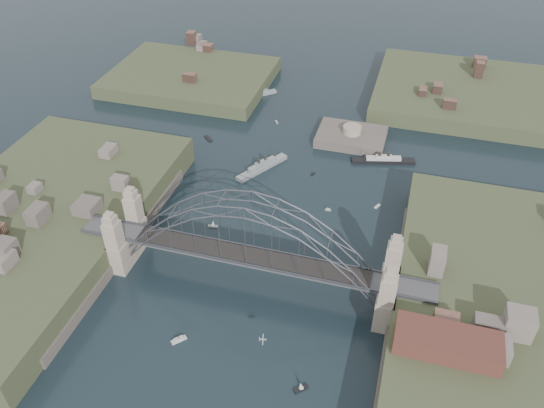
{
  "coord_description": "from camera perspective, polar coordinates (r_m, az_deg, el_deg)",
  "views": [
    {
      "loc": [
        30.46,
        -87.48,
        95.62
      ],
      "look_at": [
        0.0,
        18.0,
        10.0
      ],
      "focal_mm": 36.65,
      "sensor_mm": 36.0,
      "label": 1
    }
  ],
  "objects": [
    {
      "name": "ocean_liner",
      "position": [
        175.61,
        11.36,
        4.42
      ],
      "size": [
        19.48,
        7.41,
        4.77
      ],
      "color": "black",
      "rests_on": "ground"
    },
    {
      "name": "shore_west",
      "position": [
        155.33,
        -22.77,
        -2.65
      ],
      "size": [
        50.5,
        90.0,
        12.0
      ],
      "color": "#3C4428",
      "rests_on": "ground"
    },
    {
      "name": "small_boat_d",
      "position": [
        157.15,
        10.76,
        -0.24
      ],
      "size": [
        1.62,
        2.31,
        0.45
      ],
      "color": "silver",
      "rests_on": "ground"
    },
    {
      "name": "fort_island",
      "position": [
        185.33,
        8.1,
        6.36
      ],
      "size": [
        22.0,
        16.0,
        9.4
      ],
      "color": "#534942",
      "rests_on": "ground"
    },
    {
      "name": "naval_cruiser_far",
      "position": [
        211.11,
        -1.4,
        11.23
      ],
      "size": [
        11.87,
        10.85,
        4.78
      ],
      "color": "#8F9597",
      "rests_on": "ground"
    },
    {
      "name": "small_boat_g",
      "position": [
        114.27,
        2.97,
        -18.25
      ],
      "size": [
        2.86,
        2.79,
        2.38
      ],
      "color": "silver",
      "rests_on": "ground"
    },
    {
      "name": "small_boat_h",
      "position": [
        193.65,
        0.47,
        8.41
      ],
      "size": [
        1.74,
        2.14,
        0.45
      ],
      "color": "silver",
      "rests_on": "ground"
    },
    {
      "name": "naval_cruiser_near",
      "position": [
        168.93,
        -1.03,
        3.83
      ],
      "size": [
        11.86,
        17.74,
        5.72
      ],
      "color": "#8F9597",
      "rests_on": "ground"
    },
    {
      "name": "aeroplane",
      "position": [
        113.73,
        -1.02,
        -13.73
      ],
      "size": [
        1.56,
        2.78,
        0.41
      ],
      "color": "#B1B4B9"
    },
    {
      "name": "wharf_shed",
      "position": [
        113.64,
        17.59,
        -13.44
      ],
      "size": [
        20.0,
        8.0,
        4.0
      ],
      "primitive_type": "cube",
      "color": "#592D26",
      "rests_on": "shore_east"
    },
    {
      "name": "ground",
      "position": [
        133.13,
        -2.17,
        -8.0
      ],
      "size": [
        500.0,
        500.0,
        0.0
      ],
      "primitive_type": "plane",
      "color": "black",
      "rests_on": "ground"
    },
    {
      "name": "small_boat_b",
      "position": [
        153.76,
        5.78,
        -0.59
      ],
      "size": [
        1.68,
        0.56,
        1.43
      ],
      "color": "silver",
      "rests_on": "ground"
    },
    {
      "name": "small_boat_e",
      "position": [
        185.45,
        -6.56,
        6.7
      ],
      "size": [
        3.84,
        3.72,
        0.45
      ],
      "color": "silver",
      "rests_on": "ground"
    },
    {
      "name": "headland_nw",
      "position": [
        222.82,
        -8.31,
        12.28
      ],
      "size": [
        60.0,
        45.0,
        9.0
      ],
      "primitive_type": "cube",
      "color": "#3C4428",
      "rests_on": "ground"
    },
    {
      "name": "small_boat_c",
      "position": [
        123.08,
        -9.56,
        -13.58
      ],
      "size": [
        3.1,
        3.19,
        1.43
      ],
      "color": "silver",
      "rests_on": "ground"
    },
    {
      "name": "shore_east",
      "position": [
        130.94,
        23.0,
        -11.79
      ],
      "size": [
        50.5,
        90.0,
        12.0
      ],
      "color": "#3C4428",
      "rests_on": "ground"
    },
    {
      "name": "small_boat_a",
      "position": [
        148.11,
        -6.08,
        -2.11
      ],
      "size": [
        2.82,
        1.26,
        2.38
      ],
      "color": "silver",
      "rests_on": "ground"
    },
    {
      "name": "small_boat_f",
      "position": [
        167.66,
        4.22,
        3.12
      ],
      "size": [
        1.04,
        1.75,
        0.45
      ],
      "color": "silver",
      "rests_on": "ground"
    },
    {
      "name": "headland_ne",
      "position": [
        219.95,
        19.86,
        10.09
      ],
      "size": [
        70.0,
        55.0,
        9.5
      ],
      "primitive_type": "cube",
      "color": "#3C4428",
      "rests_on": "ground"
    },
    {
      "name": "bridge",
      "position": [
        124.57,
        -2.3,
        -4.05
      ],
      "size": [
        84.0,
        13.8,
        24.6
      ],
      "color": "#49494C",
      "rests_on": "ground"
    }
  ]
}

